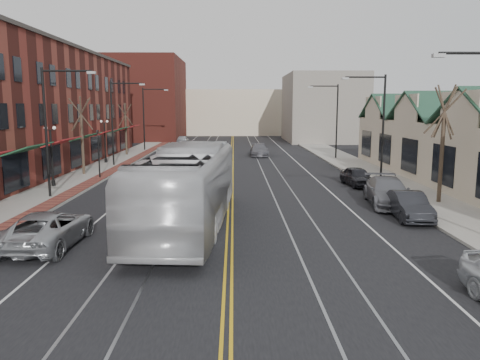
{
  "coord_description": "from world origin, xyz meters",
  "views": [
    {
      "loc": [
        0.2,
        -13.35,
        5.84
      ],
      "look_at": [
        0.52,
        10.81,
        2.0
      ],
      "focal_mm": 35.0,
      "sensor_mm": 36.0,
      "label": 1
    }
  ],
  "objects_px": {
    "parked_suv": "(48,229)",
    "parked_car_b": "(409,206)",
    "transit_bus": "(188,188)",
    "parked_car_d": "(357,177)",
    "parked_car_c": "(388,192)"
  },
  "relations": [
    {
      "from": "parked_suv",
      "to": "parked_car_b",
      "type": "relative_size",
      "value": 1.27
    },
    {
      "from": "transit_bus",
      "to": "parked_car_b",
      "type": "relative_size",
      "value": 3.26
    },
    {
      "from": "transit_bus",
      "to": "parked_car_d",
      "type": "distance_m",
      "value": 16.34
    },
    {
      "from": "parked_car_b",
      "to": "transit_bus",
      "type": "bearing_deg",
      "value": -168.49
    },
    {
      "from": "parked_car_b",
      "to": "parked_suv",
      "type": "bearing_deg",
      "value": -160.85
    },
    {
      "from": "parked_suv",
      "to": "parked_car_b",
      "type": "xyz_separation_m",
      "value": [
        16.87,
        4.58,
        -0.05
      ]
    },
    {
      "from": "parked_suv",
      "to": "parked_car_c",
      "type": "bearing_deg",
      "value": -152.88
    },
    {
      "from": "transit_bus",
      "to": "parked_car_c",
      "type": "distance_m",
      "value": 12.38
    },
    {
      "from": "parked_car_c",
      "to": "parked_car_d",
      "type": "height_order",
      "value": "parked_car_c"
    },
    {
      "from": "parked_car_c",
      "to": "parked_car_d",
      "type": "xyz_separation_m",
      "value": [
        0.0,
        6.82,
        -0.12
      ]
    },
    {
      "from": "transit_bus",
      "to": "parked_car_c",
      "type": "bearing_deg",
      "value": -152.56
    },
    {
      "from": "parked_suv",
      "to": "parked_car_b",
      "type": "bearing_deg",
      "value": -163.06
    },
    {
      "from": "transit_bus",
      "to": "parked_car_d",
      "type": "bearing_deg",
      "value": -129.99
    },
    {
      "from": "transit_bus",
      "to": "parked_suv",
      "type": "relative_size",
      "value": 2.56
    },
    {
      "from": "parked_suv",
      "to": "transit_bus",
      "type": "bearing_deg",
      "value": -149.27
    }
  ]
}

